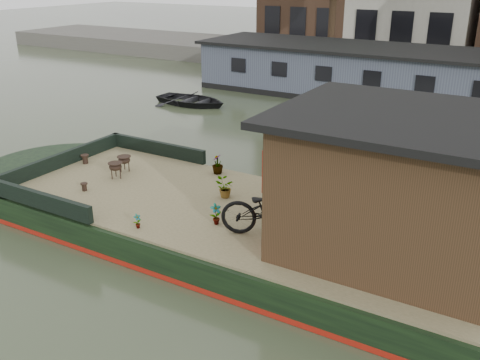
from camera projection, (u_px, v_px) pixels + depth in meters
The scene contains 18 objects.
ground at pixel (277, 250), 10.55m from camera, with size 120.00×120.00×0.00m, color #2C3320.
houseboat_hull at pixel (220, 223), 11.08m from camera, with size 14.01×4.02×0.60m.
houseboat_deck at pixel (278, 222), 10.32m from camera, with size 11.80×3.80×0.05m, color olive.
bow_bulwark at pixel (87, 166), 12.64m from camera, with size 3.00×4.00×0.35m.
cabin at pixel (398, 184), 8.82m from camera, with size 4.00×3.50×2.42m.
bicycle at pixel (274, 211), 9.56m from camera, with size 0.67×1.91×1.00m, color black.
potted_plant_a at pixel (216, 214), 10.10m from camera, with size 0.22×0.15×0.42m, color brown.
potted_plant_b at pixel (277, 177), 11.94m from camera, with size 0.20×0.17×0.37m, color brown.
potted_plant_c at pixel (224, 188), 11.28m from camera, with size 0.38×0.33×0.43m, color brown.
potted_plant_d at pixel (218, 164), 12.59m from camera, with size 0.27×0.27×0.48m, color brown.
potted_plant_e at pixel (137, 221), 9.97m from camera, with size 0.15×0.10×0.29m, color maroon.
brazier_front at pixel (116, 170), 12.32m from camera, with size 0.35×0.35×0.38m, color black, non-canonical shape.
brazier_rear at pixel (124, 164), 12.76m from camera, with size 0.35×0.35×0.38m, color black, non-canonical shape.
bollard_port at pixel (85, 159), 13.28m from camera, with size 0.20×0.20×0.23m, color black.
bollard_stbd at pixel (84, 187), 11.67m from camera, with size 0.15×0.15×0.18m, color black.
dinghy at pixel (192, 97), 21.62m from camera, with size 2.20×3.08×0.64m, color black.
far_houseboat at pixel (436, 81), 21.38m from camera, with size 20.40×4.40×2.11m.
quay at pixel (462, 69), 26.77m from camera, with size 60.00×6.00×0.90m, color #47443F.
Camera 1 is at (4.10, -8.36, 5.21)m, focal length 40.00 mm.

